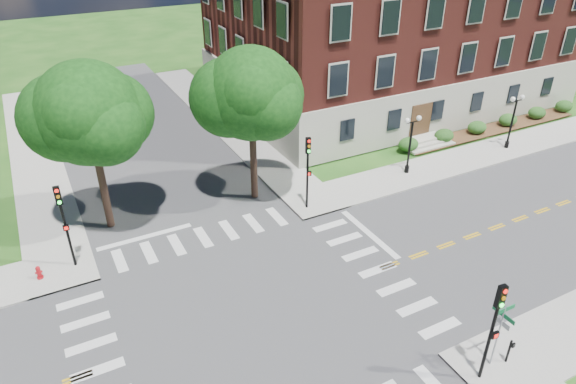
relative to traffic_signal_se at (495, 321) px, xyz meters
name	(u,v)px	position (x,y,z in m)	size (l,w,h in m)	color
ground	(254,314)	(-6.66, 7.74, -3.19)	(160.00, 160.00, 0.00)	#194814
road_ew	(254,314)	(-6.66, 7.74, -3.18)	(90.00, 12.00, 0.01)	#3D3D3F
road_ns	(254,314)	(-6.66, 7.74, -3.18)	(12.00, 90.00, 0.01)	#3D3D3F
sidewalk_ne	(347,137)	(8.72, 23.11, -3.13)	(34.00, 34.00, 0.12)	#9E9B93
crosswalk_east	(377,270)	(0.54, 7.74, -3.19)	(2.20, 10.20, 0.02)	silver
stop_bar_east	(369,234)	(2.14, 10.74, -3.19)	(0.40, 5.50, 0.00)	silver
main_building	(391,10)	(17.34, 29.73, 5.15)	(30.60, 22.40, 16.50)	#BAB8A4
shrub_row	(491,131)	(20.34, 18.54, -3.19)	(18.00, 2.00, 1.30)	#1B4A18
tree_c	(88,113)	(-11.18, 18.57, 4.06)	(5.69, 5.69, 9.99)	black
tree_d	(251,94)	(-2.09, 17.71, 3.94)	(5.64, 5.64, 9.85)	black
traffic_signal_se	(495,321)	(0.00, 0.00, 0.00)	(0.34, 0.38, 4.80)	black
traffic_signal_ne	(308,164)	(0.26, 14.89, 0.00)	(0.38, 0.45, 4.80)	black
traffic_signal_nw	(63,217)	(-13.64, 15.51, 0.00)	(0.32, 0.36, 4.80)	black
twin_lamp_west	(410,142)	(8.95, 15.73, -0.66)	(1.36, 0.36, 4.23)	black
twin_lamp_east	(513,119)	(18.62, 15.42, -0.66)	(1.36, 0.36, 4.23)	black
street_sign_pole	(501,325)	(0.90, 0.30, -0.88)	(1.10, 1.10, 3.10)	gray
push_button_post	(509,350)	(1.59, 0.06, -2.39)	(0.14, 0.21, 1.20)	black
fire_hydrant	(39,273)	(-15.41, 15.20, -2.72)	(0.35, 0.35, 0.75)	#AB0D14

